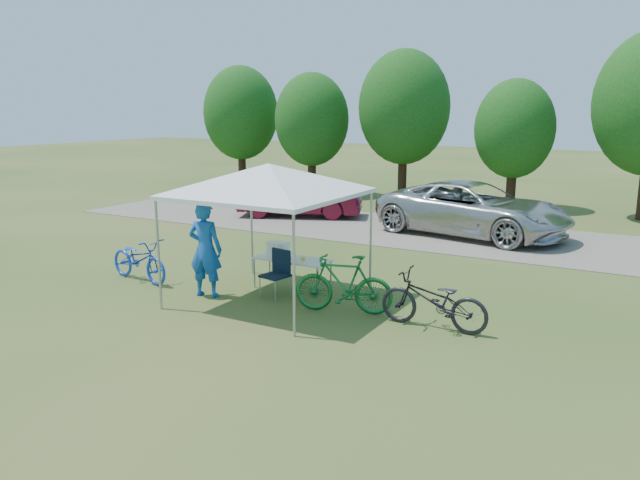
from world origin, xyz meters
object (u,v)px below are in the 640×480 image
(folding_chair, at_px, (278,269))
(bike_green, at_px, (344,284))
(bike_blue, at_px, (139,259))
(minivan, at_px, (473,209))
(sedan, at_px, (299,196))
(cooler, at_px, (278,249))
(folding_table, at_px, (292,260))
(bike_dark, at_px, (433,301))
(cyclist, at_px, (205,249))

(folding_chair, xyz_separation_m, bike_green, (1.63, -0.26, -0.01))
(bike_blue, xyz_separation_m, bike_green, (4.95, 0.28, 0.07))
(minivan, xyz_separation_m, sedan, (-6.24, 0.29, -0.08))
(cooler, bearing_deg, bike_blue, -159.58)
(folding_table, xyz_separation_m, bike_dark, (3.40, -0.83, -0.12))
(folding_table, height_order, bike_dark, bike_dark)
(cyclist, height_order, minivan, cyclist)
(cooler, distance_m, bike_green, 2.17)
(folding_table, bearing_deg, bike_green, -26.51)
(bike_dark, bearing_deg, sedan, -137.28)
(cooler, xyz_separation_m, cyclist, (-0.92, -1.27, 0.14))
(bike_blue, relative_size, minivan, 0.32)
(folding_chair, height_order, minivan, minivan)
(minivan, relative_size, sedan, 1.32)
(cyclist, height_order, bike_dark, cyclist)
(sedan, bearing_deg, minivan, -115.10)
(bike_dark, bearing_deg, bike_blue, -87.83)
(cyclist, distance_m, bike_blue, 2.10)
(bike_blue, bearing_deg, bike_dark, -78.36)
(cyclist, bearing_deg, bike_green, 177.12)
(bike_green, bearing_deg, folding_chair, -114.70)
(folding_chair, xyz_separation_m, sedan, (-4.53, 8.26, 0.17))
(bike_dark, xyz_separation_m, sedan, (-7.92, 8.54, 0.23))
(minivan, bearing_deg, sedan, 98.22)
(folding_table, height_order, cyclist, cyclist)
(cyclist, xyz_separation_m, bike_green, (2.91, 0.44, -0.42))
(bike_green, bearing_deg, folding_table, -132.06)
(cooler, relative_size, bike_dark, 0.23)
(folding_table, bearing_deg, cyclist, -135.02)
(folding_table, height_order, bike_green, bike_green)
(folding_chair, distance_m, bike_green, 1.65)
(folding_chair, distance_m, bike_dark, 3.40)
(folding_chair, height_order, bike_blue, bike_blue)
(bike_blue, height_order, bike_green, bike_green)
(cyclist, bearing_deg, bike_dark, 173.74)
(cooler, xyz_separation_m, minivan, (2.08, 7.41, -0.02))
(folding_table, xyz_separation_m, minivan, (1.73, 7.41, 0.19))
(bike_green, bearing_deg, cyclist, -96.87)
(cooler, xyz_separation_m, bike_green, (1.99, -0.82, -0.27))
(folding_chair, height_order, bike_dark, bike_dark)
(sedan, bearing_deg, bike_green, -166.58)
(folding_table, xyz_separation_m, folding_chair, (0.01, -0.56, -0.06))
(folding_table, distance_m, bike_green, 1.84)
(cooler, bearing_deg, bike_green, -22.39)
(bike_blue, relative_size, bike_green, 0.99)
(cyclist, bearing_deg, bike_blue, -16.19)
(bike_green, bearing_deg, cooler, -127.95)
(folding_table, xyz_separation_m, bike_blue, (-3.30, -1.10, -0.14))
(cyclist, distance_m, bike_green, 2.98)
(cooler, bearing_deg, sedan, 118.42)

